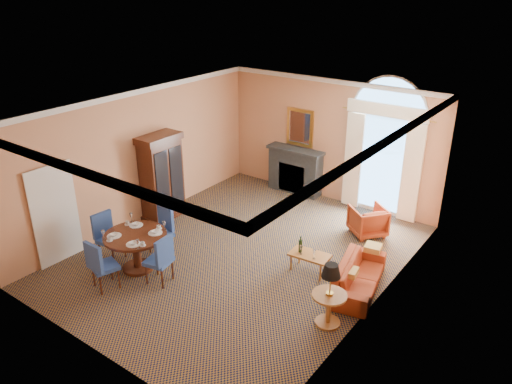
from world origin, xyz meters
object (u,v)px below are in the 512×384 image
Objects in this scene: dining_table at (136,244)px; side_table at (330,288)px; armoire at (162,178)px; coffee_table at (309,255)px; sofa at (359,276)px; armchair at (368,221)px.

dining_table is 1.08× the size of side_table.
armoire reaches higher than coffee_table.
coffee_table is at bearing 132.46° from side_table.
sofa is at bearing -1.34° from coffee_table.
armoire reaches higher than dining_table.
sofa is at bearing 59.14° from armchair.
dining_table is 1.50× the size of coffee_table.
dining_table is (1.33, -2.05, -0.43)m from armoire.
sofa is at bearing -0.11° from armoire.
coffee_table is (2.87, 1.97, -0.20)m from dining_table.
side_table is at bearing 169.53° from sofa.
armchair is 3.52m from side_table.
side_table is (1.11, -1.22, 0.34)m from coffee_table.
dining_table reaches higher than sofa.
side_table is (0.05, -1.29, 0.46)m from sofa.
dining_table reaches higher than coffee_table.
armchair is at bearing 52.71° from dining_table.
dining_table is at bearing 1.56° from armchair.
armchair is at bearing 25.05° from armoire.
coffee_table reaches higher than armchair.
side_table is (3.99, 0.75, 0.14)m from dining_table.
armchair is at bearing 103.72° from side_table.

